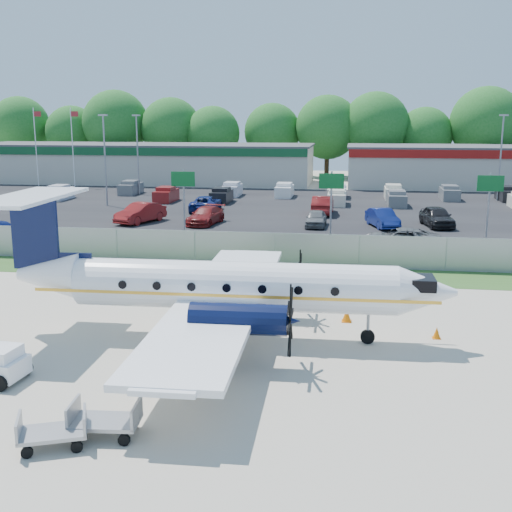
# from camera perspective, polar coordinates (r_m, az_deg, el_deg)

# --- Properties ---
(ground) EXTENTS (170.00, 170.00, 0.00)m
(ground) POSITION_cam_1_polar(r_m,az_deg,el_deg) (25.63, -1.99, -7.87)
(ground) COLOR #BFB5A2
(ground) RESTS_ON ground
(grass_verge) EXTENTS (170.00, 4.00, 0.02)m
(grass_verge) POSITION_cam_1_polar(r_m,az_deg,el_deg) (36.99, 1.36, -1.52)
(grass_verge) COLOR #2D561E
(grass_verge) RESTS_ON ground
(access_road) EXTENTS (170.00, 8.00, 0.02)m
(access_road) POSITION_cam_1_polar(r_m,az_deg,el_deg) (43.78, 2.50, 0.64)
(access_road) COLOR black
(access_road) RESTS_ON ground
(parking_lot) EXTENTS (170.00, 32.00, 0.02)m
(parking_lot) POSITION_cam_1_polar(r_m,az_deg,el_deg) (64.42, 4.46, 4.36)
(parking_lot) COLOR black
(parking_lot) RESTS_ON ground
(perimeter_fence) EXTENTS (120.00, 0.06, 1.99)m
(perimeter_fence) POSITION_cam_1_polar(r_m,az_deg,el_deg) (38.71, 1.74, 0.61)
(perimeter_fence) COLOR gray
(perimeter_fence) RESTS_ON ground
(building_west) EXTENTS (46.40, 12.40, 5.24)m
(building_west) POSITION_cam_1_polar(r_m,az_deg,el_deg) (90.44, -9.99, 8.15)
(building_west) COLOR beige
(building_west) RESTS_ON ground
(sign_left) EXTENTS (1.80, 0.26, 5.00)m
(sign_left) POSITION_cam_1_polar(r_m,az_deg,el_deg) (48.47, -6.47, 6.02)
(sign_left) COLOR gray
(sign_left) RESTS_ON ground
(sign_mid) EXTENTS (1.80, 0.26, 5.00)m
(sign_mid) POSITION_cam_1_polar(r_m,az_deg,el_deg) (46.88, 6.71, 5.80)
(sign_mid) COLOR gray
(sign_mid) RESTS_ON ground
(sign_right) EXTENTS (1.80, 0.26, 5.00)m
(sign_right) POSITION_cam_1_polar(r_m,az_deg,el_deg) (47.83, 20.05, 5.27)
(sign_right) COLOR gray
(sign_right) RESTS_ON ground
(flagpole_west) EXTENTS (1.06, 0.12, 10.00)m
(flagpole_west) POSITION_cam_1_polar(r_m,az_deg,el_deg) (88.45, -18.96, 9.55)
(flagpole_west) COLOR white
(flagpole_west) RESTS_ON ground
(flagpole_east) EXTENTS (1.06, 0.12, 10.00)m
(flagpole_east) POSITION_cam_1_polar(r_m,az_deg,el_deg) (86.29, -15.97, 9.68)
(flagpole_east) COLOR white
(flagpole_east) RESTS_ON ground
(light_pole_nw) EXTENTS (0.90, 0.35, 9.09)m
(light_pole_nw) POSITION_cam_1_polar(r_m,az_deg,el_deg) (66.41, -13.29, 8.84)
(light_pole_nw) COLOR gray
(light_pole_nw) RESTS_ON ground
(light_pole_sw) EXTENTS (0.90, 0.35, 9.09)m
(light_pole_sw) POSITION_cam_1_polar(r_m,az_deg,el_deg) (75.78, -10.49, 9.34)
(light_pole_sw) COLOR gray
(light_pole_sw) RESTS_ON ground
(light_pole_se) EXTENTS (0.90, 0.35, 9.09)m
(light_pole_se) POSITION_cam_1_polar(r_m,az_deg,el_deg) (73.43, 20.94, 8.66)
(light_pole_se) COLOR gray
(light_pole_se) RESTS_ON ground
(tree_line) EXTENTS (112.00, 6.00, 14.00)m
(tree_line) POSITION_cam_1_polar(r_m,az_deg,el_deg) (98.15, 5.88, 7.04)
(tree_line) COLOR #1C5F1C
(tree_line) RESTS_ON ground
(aircraft) EXTENTS (18.35, 18.13, 5.71)m
(aircraft) POSITION_cam_1_polar(r_m,az_deg,el_deg) (25.75, -2.83, -2.62)
(aircraft) COLOR white
(aircraft) RESTS_ON ground
(baggage_cart_near) EXTENTS (2.09, 1.68, 0.95)m
(baggage_cart_near) POSITION_cam_1_polar(r_m,az_deg,el_deg) (18.91, -17.62, -14.64)
(baggage_cart_near) COLOR gray
(baggage_cart_near) RESTS_ON ground
(baggage_cart_far) EXTENTS (1.99, 1.30, 1.00)m
(baggage_cart_far) POSITION_cam_1_polar(r_m,az_deg,el_deg) (19.08, -13.26, -14.04)
(baggage_cart_far) COLOR gray
(baggage_cart_far) RESTS_ON ground
(cone_nose) EXTENTS (0.34, 0.34, 0.48)m
(cone_nose) POSITION_cam_1_polar(r_m,az_deg,el_deg) (27.23, 15.76, -6.61)
(cone_nose) COLOR orange
(cone_nose) RESTS_ON ground
(cone_starboard_wing) EXTENTS (0.43, 0.43, 0.61)m
(cone_starboard_wing) POSITION_cam_1_polar(r_m,az_deg,el_deg) (28.57, 8.06, -5.23)
(cone_starboard_wing) COLOR orange
(cone_starboard_wing) RESTS_ON ground
(road_car_west) EXTENTS (5.39, 3.67, 1.70)m
(road_car_west) POSITION_cam_1_polar(r_m,az_deg,el_deg) (49.23, -21.83, 1.05)
(road_car_west) COLOR navy
(road_car_west) RESTS_ON ground
(road_car_mid) EXTENTS (5.56, 2.70, 1.53)m
(road_car_mid) POSITION_cam_1_polar(r_m,az_deg,el_deg) (44.29, 12.60, 0.48)
(road_car_mid) COLOR #595B5E
(road_car_mid) RESTS_ON ground
(parked_car_a) EXTENTS (3.45, 5.42, 1.69)m
(parked_car_a) POSITION_cam_1_polar(r_m,az_deg,el_deg) (55.54, -10.20, 2.93)
(parked_car_a) COLOR maroon
(parked_car_a) RESTS_ON ground
(parked_car_b) EXTENTS (2.76, 5.26, 1.46)m
(parked_car_b) POSITION_cam_1_polar(r_m,az_deg,el_deg) (54.02, -4.49, 2.83)
(parked_car_b) COLOR maroon
(parked_car_b) RESTS_ON ground
(parked_car_c) EXTENTS (1.70, 4.07, 1.38)m
(parked_car_c) POSITION_cam_1_polar(r_m,az_deg,el_deg) (52.89, 5.34, 2.61)
(parked_car_c) COLOR #595B5E
(parked_car_c) RESTS_ON ground
(parked_car_d) EXTENTS (2.84, 4.88, 1.52)m
(parked_car_d) POSITION_cam_1_polar(r_m,az_deg,el_deg) (53.38, 11.15, 2.52)
(parked_car_d) COLOR navy
(parked_car_d) RESTS_ON ground
(parked_car_e) EXTENTS (2.77, 5.19, 1.68)m
(parked_car_e) POSITION_cam_1_polar(r_m,az_deg,el_deg) (54.67, 15.74, 2.51)
(parked_car_e) COLOR black
(parked_car_e) RESTS_ON ground
(parked_car_f) EXTENTS (2.73, 5.50, 1.50)m
(parked_car_f) POSITION_cam_1_polar(r_m,az_deg,el_deg) (61.49, -4.47, 3.98)
(parked_car_f) COLOR navy
(parked_car_f) RESTS_ON ground
(parked_car_g) EXTENTS (1.87, 5.24, 1.72)m
(parked_car_g) POSITION_cam_1_polar(r_m,az_deg,el_deg) (59.75, 5.93, 3.71)
(parked_car_g) COLOR maroon
(parked_car_g) RESTS_ON ground
(far_parking_rows) EXTENTS (56.00, 10.00, 1.60)m
(far_parking_rows) POSITION_cam_1_polar(r_m,az_deg,el_deg) (69.36, 4.75, 4.91)
(far_parking_rows) COLOR gray
(far_parking_rows) RESTS_ON ground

